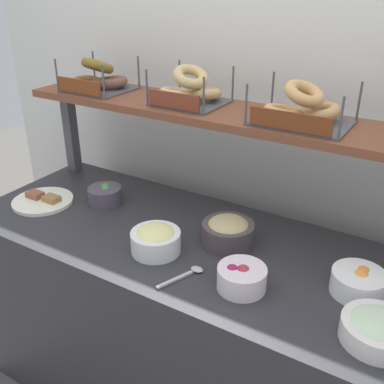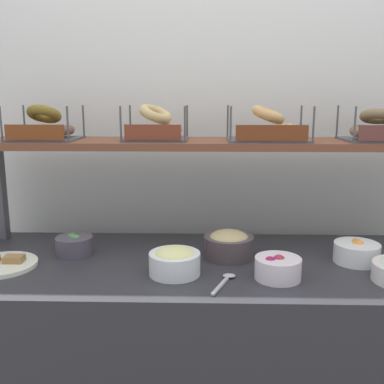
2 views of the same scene
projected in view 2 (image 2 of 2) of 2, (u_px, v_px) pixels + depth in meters
back_wall at (208, 151)px, 2.15m from camera, size 3.12×0.06×2.40m
deli_counter at (208, 363)px, 1.77m from camera, size 1.92×0.70×0.85m
upper_shelf at (209, 144)px, 1.86m from camera, size 1.88×0.32×0.03m
bowl_hummus at (229, 244)px, 1.72m from camera, size 0.19×0.19×0.11m
bowl_egg_salad at (175, 261)px, 1.55m from camera, size 0.18×0.18×0.10m
bowl_fruit_salad at (357, 252)px, 1.67m from camera, size 0.17×0.17×0.09m
bowl_veggie_mix at (74, 245)px, 1.76m from camera, size 0.14×0.14×0.08m
bowl_beet_salad at (278, 267)px, 1.52m from camera, size 0.16×0.16×0.08m
serving_plate_white at (1, 264)px, 1.63m from camera, size 0.26×0.26×0.04m
serving_spoon_near_plate at (225, 280)px, 1.49m from camera, size 0.09×0.17×0.01m
bagel_basket_cinnamon_raisin at (44, 128)px, 1.86m from camera, size 0.28×0.24×0.15m
bagel_basket_plain at (155, 127)px, 1.86m from camera, size 0.27×0.26×0.15m
bagel_basket_sesame at (267, 129)px, 1.83m from camera, size 0.32×0.26×0.15m
bagel_basket_poppy at (377, 129)px, 1.82m from camera, size 0.28×0.26×0.14m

